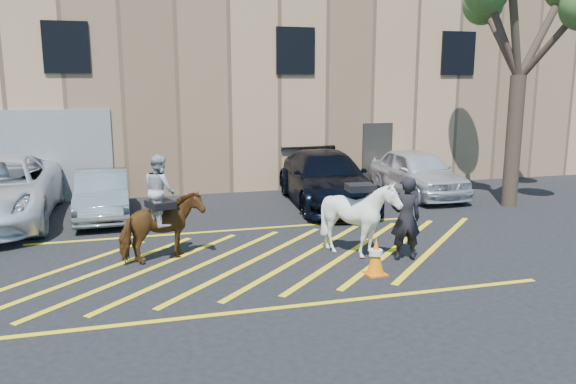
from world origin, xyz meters
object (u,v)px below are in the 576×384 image
object	(u,v)px
handler	(406,218)
car_blue_suv	(326,179)
car_silver_sedan	(102,194)
traffic_cone	(376,256)
saddled_white	(360,218)
tree	(524,5)
mounted_bay	(161,219)
car_white_suv	(417,172)

from	to	relation	value
handler	car_blue_suv	bearing A→B (deg)	-82.61
car_silver_sedan	traffic_cone	size ratio (longest dim) A/B	5.25
saddled_white	tree	world-z (taller)	tree
traffic_cone	mounted_bay	bearing A→B (deg)	153.48
saddled_white	traffic_cone	world-z (taller)	saddled_white
car_blue_suv	car_white_suv	world-z (taller)	car_blue_suv
handler	tree	distance (m)	8.16
car_blue_suv	car_white_suv	xyz separation A→B (m)	(3.30, 0.53, -0.04)
car_white_suv	mounted_bay	world-z (taller)	mounted_bay
car_blue_suv	mounted_bay	size ratio (longest dim) A/B	2.45
car_white_suv	saddled_white	bearing A→B (deg)	-128.17
handler	tree	xyz separation A→B (m)	(5.35, 3.83, 4.82)
mounted_bay	saddled_white	size ratio (longest dim) A/B	1.33
tree	saddled_white	bearing A→B (deg)	-151.32
handler	traffic_cone	world-z (taller)	handler
car_white_suv	traffic_cone	distance (m)	8.07
handler	traffic_cone	bearing A→B (deg)	45.93
car_silver_sedan	car_blue_suv	world-z (taller)	car_blue_suv
handler	saddled_white	xyz separation A→B (m)	(-0.82, 0.45, -0.04)
car_silver_sedan	tree	distance (m)	12.67
car_silver_sedan	traffic_cone	bearing A→B (deg)	-51.54
saddled_white	tree	distance (m)	8.55
car_blue_suv	mounted_bay	xyz separation A→B (m)	(-5.01, -4.26, 0.11)
car_silver_sedan	mounted_bay	bearing A→B (deg)	-74.13
saddled_white	car_silver_sedan	bearing A→B (deg)	136.49
car_white_suv	handler	world-z (taller)	handler
mounted_bay	traffic_cone	world-z (taller)	mounted_bay
car_silver_sedan	saddled_white	bearing A→B (deg)	-44.81
traffic_cone	tree	distance (m)	9.43
saddled_white	tree	bearing A→B (deg)	28.68
saddled_white	tree	size ratio (longest dim) A/B	0.23
traffic_cone	car_blue_suv	bearing A→B (deg)	79.36
tree	car_blue_suv	bearing A→B (deg)	162.35
car_white_suv	handler	bearing A→B (deg)	-120.50
car_silver_sedan	mounted_bay	world-z (taller)	mounted_bay
mounted_bay	tree	distance (m)	11.54
tree	handler	bearing A→B (deg)	-144.42
car_white_suv	car_silver_sedan	bearing A→B (deg)	-177.39
car_blue_suv	tree	bearing A→B (deg)	-12.65
car_silver_sedan	car_white_suv	xyz separation A→B (m)	(9.63, 0.49, 0.11)
car_white_suv	traffic_cone	world-z (taller)	car_white_suv
mounted_bay	saddled_white	bearing A→B (deg)	-10.66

